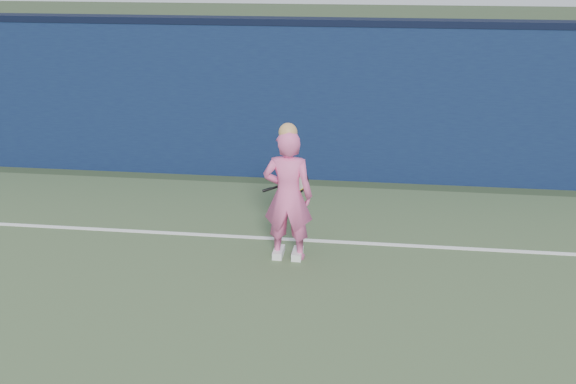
# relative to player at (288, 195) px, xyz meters

# --- Properties ---
(backstop_wall) EXTENTS (24.00, 0.40, 2.50)m
(backstop_wall) POSITION_rel_player_xyz_m (-0.62, 2.97, 0.41)
(backstop_wall) COLOR #0D173B
(backstop_wall) RESTS_ON ground
(wall_cap) EXTENTS (24.00, 0.42, 0.10)m
(wall_cap) POSITION_rel_player_xyz_m (-0.62, 2.97, 1.71)
(wall_cap) COLOR black
(wall_cap) RESTS_ON backstop_wall
(player) EXTENTS (0.62, 0.42, 1.74)m
(player) POSITION_rel_player_xyz_m (0.00, 0.00, 0.00)
(player) COLOR pink
(player) RESTS_ON ground
(racket) EXTENTS (0.60, 0.20, 0.33)m
(racket) POSITION_rel_player_xyz_m (0.03, 0.48, -0.01)
(racket) COLOR black
(racket) RESTS_ON ground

